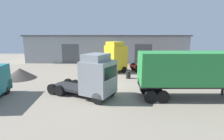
{
  "coord_description": "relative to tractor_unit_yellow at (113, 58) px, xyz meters",
  "views": [
    {
      "loc": [
        0.95,
        -18.44,
        5.55
      ],
      "look_at": [
        1.01,
        0.31,
        1.6
      ],
      "focal_mm": 28.0,
      "sensor_mm": 36.0,
      "label": 1
    }
  ],
  "objects": [
    {
      "name": "gravel_pile",
      "position": [
        -11.69,
        -3.66,
        -1.42
      ],
      "size": [
        3.91,
        3.91,
        1.31
      ],
      "color": "#423D38",
      "rests_on": "ground_plane"
    },
    {
      "name": "ground_plane",
      "position": [
        -1.16,
        -6.4,
        -2.08
      ],
      "size": [
        60.0,
        60.0,
        0.0
      ],
      "primitive_type": "plane",
      "color": "gray"
    },
    {
      "name": "warehouse_building",
      "position": [
        -1.16,
        12.38,
        0.55
      ],
      "size": [
        31.32,
        10.07,
        5.24
      ],
      "color": "#93999E",
      "rests_on": "ground_plane"
    },
    {
      "name": "flatbed_truck_orange",
      "position": [
        9.0,
        2.13,
        -0.79
      ],
      "size": [
        9.13,
        4.29,
        2.71
      ],
      "rotation": [
        0.0,
        0.0,
        0.22
      ],
      "color": "orange",
      "rests_on": "ground_plane"
    },
    {
      "name": "tractor_unit_yellow",
      "position": [
        0.0,
        0.0,
        0.0
      ],
      "size": [
        6.41,
        5.55,
        4.4
      ],
      "rotation": [
        0.0,
        0.0,
        0.62
      ],
      "color": "yellow",
      "rests_on": "ground_plane"
    },
    {
      "name": "oil_drum",
      "position": [
        1.83,
        -3.6,
        -1.64
      ],
      "size": [
        0.58,
        0.58,
        0.88
      ],
      "color": "black",
      "rests_on": "ground_plane"
    },
    {
      "name": "container_trailer_green",
      "position": [
        7.04,
        -10.43,
        0.49
      ],
      "size": [
        10.0,
        2.5,
        4.03
      ],
      "rotation": [
        0.0,
        0.0,
        -0.0
      ],
      "color": "#28843D",
      "rests_on": "ground_plane"
    },
    {
      "name": "tractor_unit_grey",
      "position": [
        -1.77,
        -10.27,
        -0.25
      ],
      "size": [
        6.54,
        5.04,
        3.88
      ],
      "rotation": [
        0.0,
        0.0,
        -0.48
      ],
      "color": "gray",
      "rests_on": "ground_plane"
    }
  ]
}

